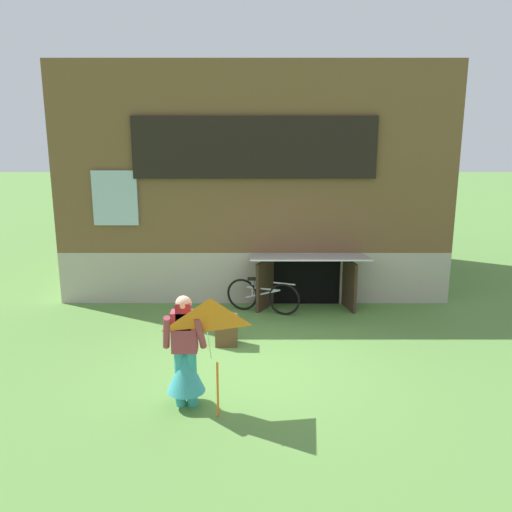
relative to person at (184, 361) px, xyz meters
name	(u,v)px	position (x,y,z in m)	size (l,w,h in m)	color
ground_plane	(252,365)	(0.92, 1.26, -0.66)	(60.00, 60.00, 0.00)	#56843D
log_house	(253,175)	(0.92, 6.46, 1.78)	(8.10, 5.52, 4.89)	#ADA393
person	(184,361)	(0.00, 0.00, 0.00)	(0.61, 0.52, 1.57)	teal
kite	(209,329)	(0.39, -0.49, 0.65)	(0.95, 0.84, 1.64)	orange
bicycle_silver	(261,296)	(1.08, 3.71, -0.32)	(1.46, 0.56, 0.70)	black
wooden_crate	(225,330)	(0.44, 2.10, -0.40)	(0.37, 0.31, 0.52)	brown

